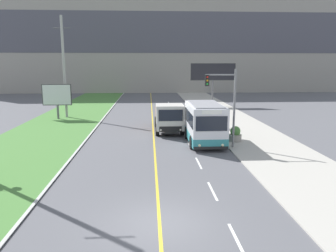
{
  "coord_description": "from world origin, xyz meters",
  "views": [
    {
      "loc": [
        -0.36,
        -12.04,
        6.31
      ],
      "look_at": [
        1.1,
        13.07,
        1.4
      ],
      "focal_mm": 35.0,
      "sensor_mm": 36.0,
      "label": 1
    }
  ],
  "objects_px": {
    "billboard_large": "(213,73)",
    "planter_round_far": "(205,109)",
    "planter_round_second": "(222,124)",
    "utility_pole_far": "(64,67)",
    "planter_round_near": "(235,135)",
    "billboard_small": "(57,96)",
    "planter_round_third": "(213,115)",
    "traffic_light_mast": "(226,99)",
    "city_bus": "(205,124)",
    "dump_truck": "(169,118)"
  },
  "relations": [
    {
      "from": "planter_round_second",
      "to": "billboard_small",
      "type": "bearing_deg",
      "value": 158.08
    },
    {
      "from": "billboard_large",
      "to": "planter_round_second",
      "type": "relative_size",
      "value": 5.69
    },
    {
      "from": "city_bus",
      "to": "planter_round_second",
      "type": "distance_m",
      "value": 6.03
    },
    {
      "from": "planter_round_second",
      "to": "planter_round_far",
      "type": "relative_size",
      "value": 0.97
    },
    {
      "from": "dump_truck",
      "to": "planter_round_third",
      "type": "distance_m",
      "value": 8.07
    },
    {
      "from": "billboard_small",
      "to": "billboard_large",
      "type": "bearing_deg",
      "value": 27.48
    },
    {
      "from": "planter_round_second",
      "to": "dump_truck",
      "type": "bearing_deg",
      "value": -167.8
    },
    {
      "from": "billboard_small",
      "to": "planter_round_third",
      "type": "height_order",
      "value": "billboard_small"
    },
    {
      "from": "city_bus",
      "to": "planter_round_second",
      "type": "relative_size",
      "value": 4.9
    },
    {
      "from": "planter_round_near",
      "to": "dump_truck",
      "type": "bearing_deg",
      "value": 142.52
    },
    {
      "from": "billboard_large",
      "to": "billboard_small",
      "type": "bearing_deg",
      "value": -152.52
    },
    {
      "from": "city_bus",
      "to": "billboard_large",
      "type": "bearing_deg",
      "value": 77.61
    },
    {
      "from": "planter_round_second",
      "to": "planter_round_third",
      "type": "distance_m",
      "value": 4.99
    },
    {
      "from": "city_bus",
      "to": "billboard_small",
      "type": "distance_m",
      "value": 19.09
    },
    {
      "from": "city_bus",
      "to": "planter_round_second",
      "type": "xyz_separation_m",
      "value": [
        2.54,
        5.37,
        -1.03
      ]
    },
    {
      "from": "billboard_small",
      "to": "dump_truck",
      "type": "bearing_deg",
      "value": -33.54
    },
    {
      "from": "planter_round_near",
      "to": "planter_round_third",
      "type": "xyz_separation_m",
      "value": [
        0.18,
        9.98,
        -0.0
      ]
    },
    {
      "from": "city_bus",
      "to": "planter_round_near",
      "type": "relative_size",
      "value": 4.59
    },
    {
      "from": "traffic_light_mast",
      "to": "billboard_small",
      "type": "xyz_separation_m",
      "value": [
        -15.84,
        13.67,
        -1.06
      ]
    },
    {
      "from": "city_bus",
      "to": "planter_round_second",
      "type": "height_order",
      "value": "city_bus"
    },
    {
      "from": "city_bus",
      "to": "planter_round_far",
      "type": "bearing_deg",
      "value": 80.23
    },
    {
      "from": "city_bus",
      "to": "billboard_large",
      "type": "relative_size",
      "value": 0.86
    },
    {
      "from": "utility_pole_far",
      "to": "planter_round_near",
      "type": "relative_size",
      "value": 9.35
    },
    {
      "from": "dump_truck",
      "to": "traffic_light_mast",
      "type": "xyz_separation_m",
      "value": [
        3.79,
        -5.68,
        2.37
      ]
    },
    {
      "from": "city_bus",
      "to": "dump_truck",
      "type": "xyz_separation_m",
      "value": [
        -2.53,
        4.28,
        -0.27
      ]
    },
    {
      "from": "dump_truck",
      "to": "planter_round_second",
      "type": "distance_m",
      "value": 5.25
    },
    {
      "from": "planter_round_second",
      "to": "planter_round_third",
      "type": "relative_size",
      "value": 0.95
    },
    {
      "from": "planter_round_far",
      "to": "billboard_small",
      "type": "bearing_deg",
      "value": -169.85
    },
    {
      "from": "utility_pole_far",
      "to": "billboard_small",
      "type": "xyz_separation_m",
      "value": [
        -0.66,
        -1.22,
        -3.12
      ]
    },
    {
      "from": "billboard_large",
      "to": "planter_round_third",
      "type": "height_order",
      "value": "billboard_large"
    },
    {
      "from": "dump_truck",
      "to": "planter_round_second",
      "type": "bearing_deg",
      "value": 12.2
    },
    {
      "from": "traffic_light_mast",
      "to": "billboard_small",
      "type": "height_order",
      "value": "traffic_light_mast"
    },
    {
      "from": "dump_truck",
      "to": "city_bus",
      "type": "bearing_deg",
      "value": -59.39
    },
    {
      "from": "city_bus",
      "to": "billboard_small",
      "type": "relative_size",
      "value": 1.43
    },
    {
      "from": "traffic_light_mast",
      "to": "planter_round_far",
      "type": "xyz_separation_m",
      "value": [
        1.38,
        16.75,
        -3.12
      ]
    },
    {
      "from": "billboard_large",
      "to": "planter_round_far",
      "type": "relative_size",
      "value": 5.53
    },
    {
      "from": "billboard_large",
      "to": "planter_round_third",
      "type": "relative_size",
      "value": 5.38
    },
    {
      "from": "planter_round_second",
      "to": "planter_round_far",
      "type": "bearing_deg",
      "value": 89.44
    },
    {
      "from": "city_bus",
      "to": "dump_truck",
      "type": "height_order",
      "value": "city_bus"
    },
    {
      "from": "utility_pole_far",
      "to": "planter_round_second",
      "type": "xyz_separation_m",
      "value": [
        16.47,
        -8.12,
        -5.19
      ]
    },
    {
      "from": "utility_pole_far",
      "to": "planter_round_third",
      "type": "relative_size",
      "value": 9.43
    },
    {
      "from": "planter_round_third",
      "to": "planter_round_far",
      "type": "distance_m",
      "value": 4.99
    },
    {
      "from": "billboard_small",
      "to": "planter_round_third",
      "type": "bearing_deg",
      "value": -6.28
    },
    {
      "from": "city_bus",
      "to": "planter_round_far",
      "type": "xyz_separation_m",
      "value": [
        2.64,
        15.35,
        -1.01
      ]
    },
    {
      "from": "billboard_small",
      "to": "planter_round_third",
      "type": "relative_size",
      "value": 3.25
    },
    {
      "from": "planter_round_third",
      "to": "dump_truck",
      "type": "bearing_deg",
      "value": -130.81
    },
    {
      "from": "dump_truck",
      "to": "billboard_large",
      "type": "xyz_separation_m",
      "value": [
        7.45,
        18.14,
        3.44
      ]
    },
    {
      "from": "utility_pole_far",
      "to": "traffic_light_mast",
      "type": "bearing_deg",
      "value": -44.44
    },
    {
      "from": "traffic_light_mast",
      "to": "planter_round_near",
      "type": "xyz_separation_m",
      "value": [
        1.29,
        1.79,
        -3.09
      ]
    },
    {
      "from": "utility_pole_far",
      "to": "dump_truck",
      "type": "bearing_deg",
      "value": -38.95
    }
  ]
}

